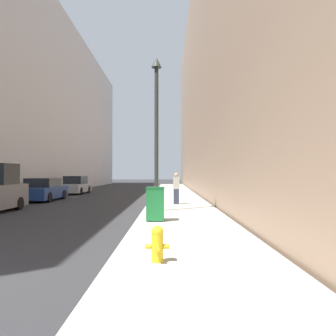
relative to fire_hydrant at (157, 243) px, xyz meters
name	(u,v)px	position (x,y,z in m)	size (l,w,h in m)	color
sidewalk_right	(177,199)	(0.79, 16.23, -0.42)	(3.49, 60.00, 0.13)	#ADA89E
building_right_stone	(258,81)	(8.63, 24.23, 10.04)	(12.00, 60.00, 21.05)	#9E7F66
fire_hydrant	(157,243)	(0.00, 0.00, 0.00)	(0.46, 0.35, 0.68)	yellow
trash_bin	(155,203)	(-0.25, 5.39, 0.26)	(0.64, 0.59, 1.20)	#1E7538
lamppost	(157,122)	(-0.32, 8.46, 3.62)	(0.46, 0.46, 6.92)	#2D332D
parked_sedan_near	(44,190)	(-8.14, 15.68, 0.21)	(1.98, 4.67, 1.50)	navy
parked_sedan_far	(76,186)	(-8.13, 23.29, 0.24)	(1.86, 4.70, 1.59)	#A3A8B2
pedestrian_on_sidewalk	(176,188)	(0.66, 11.77, 0.51)	(0.35, 0.23, 1.72)	#2D3347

